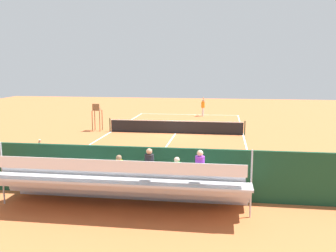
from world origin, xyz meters
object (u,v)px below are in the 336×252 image
object	(u,v)px
courtside_bench	(190,179)
tennis_player	(203,106)
equipment_bag	(154,188)
tennis_racket	(195,115)
bleacher_stand	(125,184)
umpire_chair	(97,114)
line_judge	(36,161)
tennis_net	(176,127)
tennis_ball_near	(225,117)

from	to	relation	value
courtside_bench	tennis_player	xyz separation A→B (m)	(0.76, -23.20, 0.46)
equipment_bag	courtside_bench	bearing A→B (deg)	-174.97
tennis_racket	bleacher_stand	bearing A→B (deg)	88.73
umpire_chair	line_judge	world-z (taller)	umpire_chair
tennis_racket	line_judge	world-z (taller)	line_judge
equipment_bag	tennis_racket	bearing A→B (deg)	-89.73
tennis_net	courtside_bench	world-z (taller)	tennis_net
bleacher_stand	tennis_ball_near	distance (m)	25.05
tennis_player	bleacher_stand	bearing A→B (deg)	86.86
equipment_bag	tennis_ball_near	bearing A→B (deg)	-97.25
tennis_net	umpire_chair	xyz separation A→B (m)	(6.20, -0.21, 0.81)
tennis_player	tennis_racket	xyz separation A→B (m)	(0.81, -0.65, -1.00)
bleacher_stand	equipment_bag	distance (m)	2.21
tennis_ball_near	line_judge	size ratio (longest dim) A/B	0.03
tennis_player	line_judge	world-z (taller)	same
tennis_net	tennis_player	size ratio (longest dim) A/B	5.35
tennis_net	equipment_bag	bearing A→B (deg)	93.39
tennis_player	equipment_bag	bearing A→B (deg)	88.28
tennis_racket	line_judge	bearing A→B (deg)	77.67
tennis_net	line_judge	xyz separation A→B (m)	(4.48, 13.01, 0.51)
tennis_net	bleacher_stand	world-z (taller)	bleacher_stand
tennis_player	tennis_racket	distance (m)	1.44
tennis_player	line_judge	size ratio (longest dim) A/B	1.00
tennis_net	tennis_player	world-z (taller)	tennis_player
equipment_bag	line_judge	size ratio (longest dim) A/B	0.47
courtside_bench	tennis_player	distance (m)	23.22
umpire_chair	tennis_player	world-z (taller)	umpire_chair
courtside_bench	tennis_net	bearing A→B (deg)	-80.36
tennis_ball_near	umpire_chair	bearing A→B (deg)	42.93
tennis_racket	equipment_bag	bearing A→B (deg)	90.27
courtside_bench	tennis_racket	bearing A→B (deg)	-86.23
bleacher_stand	equipment_bag	size ratio (longest dim) A/B	10.07
bleacher_stand	umpire_chair	bearing A→B (deg)	-67.95
tennis_net	equipment_bag	size ratio (longest dim) A/B	11.44
tennis_racket	tennis_ball_near	world-z (taller)	tennis_ball_near
tennis_net	tennis_racket	distance (m)	10.61
umpire_chair	equipment_bag	world-z (taller)	umpire_chair
bleacher_stand	tennis_player	xyz separation A→B (m)	(-1.39, -25.29, 0.07)
bleacher_stand	umpire_chair	xyz separation A→B (m)	(6.31, -15.57, 0.37)
umpire_chair	tennis_ball_near	xyz separation A→B (m)	(-9.90, -9.20, -1.28)
courtside_bench	equipment_bag	world-z (taller)	courtside_bench
tennis_player	tennis_ball_near	size ratio (longest dim) A/B	29.18
tennis_net	tennis_player	distance (m)	10.06
umpire_chair	courtside_bench	size ratio (longest dim) A/B	1.19
equipment_bag	tennis_ball_near	world-z (taller)	equipment_bag
equipment_bag	tennis_player	size ratio (longest dim) A/B	0.47
bleacher_stand	tennis_player	distance (m)	25.33
courtside_bench	equipment_bag	distance (m)	1.51
equipment_bag	tennis_racket	size ratio (longest dim) A/B	1.54
bleacher_stand	tennis_ball_near	bearing A→B (deg)	-98.24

